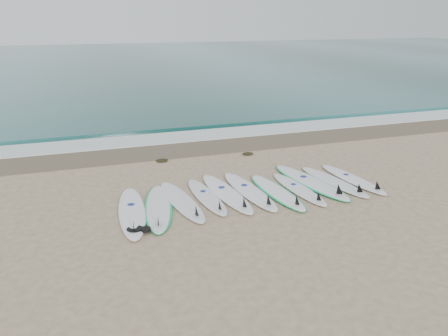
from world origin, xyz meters
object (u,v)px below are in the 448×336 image
object	(u,v)px
surfboard_5	(250,191)
leash_coil	(137,230)
surfboard_0	(132,212)
surfboard_10	(354,179)

from	to	relation	value
surfboard_5	leash_coil	bearing A→B (deg)	-162.37
surfboard_0	surfboard_10	world-z (taller)	surfboard_0
surfboard_5	surfboard_10	size ratio (longest dim) A/B	1.09
surfboard_5	leash_coil	distance (m)	3.06
surfboard_10	leash_coil	bearing A→B (deg)	-175.58
surfboard_10	leash_coil	size ratio (longest dim) A/B	5.37
surfboard_5	surfboard_0	bearing A→B (deg)	-178.34
surfboard_0	leash_coil	xyz separation A→B (m)	(-0.00, -0.85, -0.01)
leash_coil	surfboard_5	bearing A→B (deg)	22.01
surfboard_5	surfboard_10	world-z (taller)	surfboard_5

